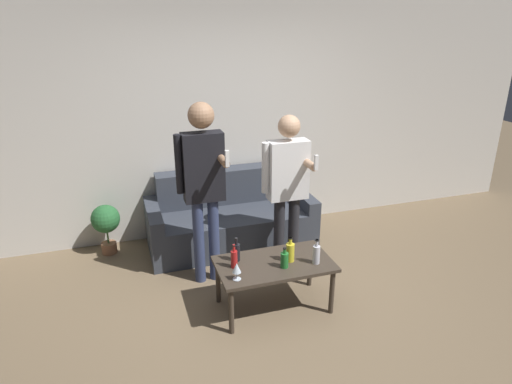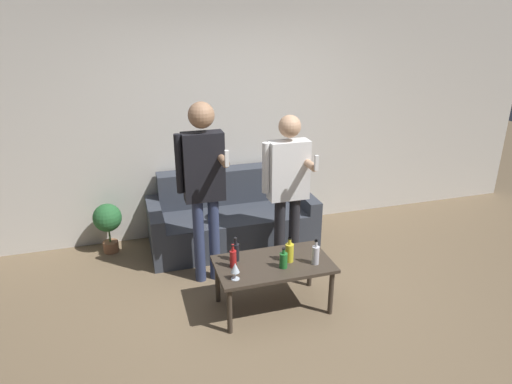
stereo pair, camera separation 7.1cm
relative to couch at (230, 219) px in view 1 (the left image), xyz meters
The scene contains 13 objects.
ground_plane 1.71m from the couch, 87.73° to the right, with size 16.00×16.00×0.00m, color #756047.
wall_back 1.14m from the couch, 80.86° to the left, with size 8.00×0.06×2.70m.
couch is the anchor object (origin of this frame).
coffee_table 1.33m from the couch, 87.72° to the right, with size 1.00×0.56×0.45m.
bottle_orange 1.38m from the couch, 81.85° to the right, with size 0.07×0.07×0.23m.
bottle_green 1.52m from the couch, 74.84° to the right, with size 0.06×0.06×0.23m.
bottle_dark 1.45m from the couch, 85.68° to the right, with size 0.07×0.07×0.19m.
bottle_yellow 1.36m from the couch, 102.87° to the right, with size 0.06×0.06×0.21m.
bottle_red 1.25m from the couch, 101.73° to the right, with size 0.06×0.06×0.22m.
wine_glass_near 1.55m from the couch, 102.39° to the right, with size 0.07×0.07×0.15m.
person_standing_left 1.12m from the couch, 120.70° to the right, with size 0.44×0.43×1.76m.
person_standing_right 1.05m from the couch, 60.22° to the right, with size 0.46×0.41×1.59m.
potted_plant 1.34m from the couch, behind, with size 0.31×0.31×0.56m.
Camera 1 is at (-1.21, -2.87, 2.46)m, focal length 32.00 mm.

